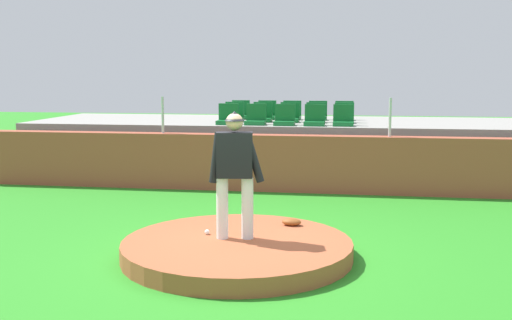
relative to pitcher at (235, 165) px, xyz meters
name	(u,v)px	position (x,y,z in m)	size (l,w,h in m)	color
ground_plane	(237,257)	(0.05, -0.11, -1.30)	(60.00, 60.00, 0.00)	#2A8921
pitchers_mound	(237,249)	(0.05, -0.11, -1.18)	(3.25, 3.25, 0.25)	#A55433
pitcher	(235,165)	(0.00, 0.00, 0.00)	(0.79, 0.33, 1.82)	silver
baseball	(207,232)	(-0.44, 0.14, -1.02)	(0.07, 0.07, 0.07)	white
fielding_glove	(292,222)	(0.73, 0.87, -1.00)	(0.30, 0.20, 0.11)	brown
brick_barrier	(278,163)	(0.05, 4.92, -0.68)	(14.27, 0.40, 1.25)	#A34C35
fence_post_left	(163,115)	(-2.58, 4.92, 0.36)	(0.06, 0.06, 0.83)	silver
fence_post_right	(390,117)	(2.43, 4.92, 0.36)	(0.06, 0.06, 0.83)	silver
bleacher_platform	(290,146)	(0.05, 7.57, -0.62)	(13.27, 3.84, 1.36)	gray
stadium_chair_0	(228,118)	(-1.34, 6.19, 0.21)	(0.48, 0.44, 0.50)	#12682B
stadium_chair_1	(256,118)	(-0.65, 6.19, 0.21)	(0.48, 0.44, 0.50)	#12682B
stadium_chair_2	(285,119)	(0.05, 6.16, 0.21)	(0.48, 0.44, 0.50)	#12682B
stadium_chair_3	(315,119)	(0.76, 6.16, 0.21)	(0.48, 0.44, 0.50)	#12682B
stadium_chair_4	(343,119)	(1.43, 6.21, 0.21)	(0.48, 0.44, 0.50)	#12682B
stadium_chair_5	(234,115)	(-1.35, 7.07, 0.21)	(0.48, 0.44, 0.50)	#12682B
stadium_chair_6	(262,116)	(-0.62, 7.08, 0.21)	(0.48, 0.44, 0.50)	#12682B
stadium_chair_7	(290,116)	(0.07, 7.09, 0.21)	(0.48, 0.44, 0.50)	#12682B
stadium_chair_8	(316,116)	(0.73, 7.06, 0.21)	(0.48, 0.44, 0.50)	#12682B
stadium_chair_9	(344,117)	(1.45, 7.08, 0.21)	(0.48, 0.44, 0.50)	#12682B
stadium_chair_10	(240,113)	(-1.36, 7.98, 0.21)	(0.48, 0.44, 0.50)	#12682B
stadium_chair_11	(267,113)	(-0.63, 7.96, 0.21)	(0.48, 0.44, 0.50)	#12682B
stadium_chair_12	(292,114)	(0.05, 7.97, 0.21)	(0.48, 0.44, 0.50)	#12682B
stadium_chair_13	(318,114)	(0.74, 7.96, 0.21)	(0.48, 0.44, 0.50)	#12682B
stadium_chair_14	(344,114)	(1.44, 7.98, 0.21)	(0.48, 0.44, 0.50)	#12682B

